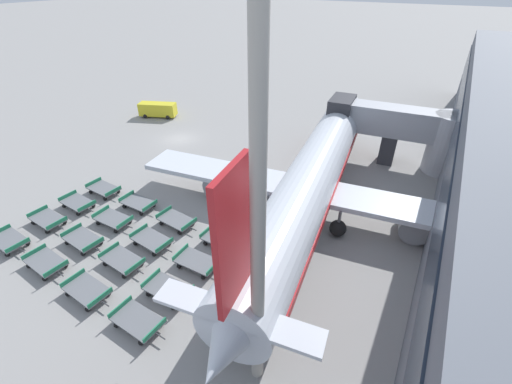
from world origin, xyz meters
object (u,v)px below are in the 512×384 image
(airplane, at_px, (313,178))
(baggage_dolly_row_near_col_b, at_px, (46,263))
(baggage_dolly_row_near_col_a, at_px, (9,241))
(baggage_dolly_row_mid_a_col_b, at_px, (83,240))
(baggage_dolly_row_mid_a_col_a, at_px, (48,219))
(baggage_dolly_row_far_col_d, at_px, (222,240))
(baggage_dolly_row_far_col_c, at_px, (177,220))
(baggage_dolly_row_mid_b_col_c, at_px, (152,240))
(baggage_dolly_row_mid_a_col_c, at_px, (123,260))
(baggage_dolly_row_mid_a_col_d, at_px, (168,289))
(baggage_dolly_row_far_col_b, at_px, (138,203))
(baggage_dolly_row_far_col_a, at_px, (104,189))
(baggage_dolly_row_near_col_c, at_px, (87,290))
(baggage_dolly_row_mid_b_col_a, at_px, (78,203))
(baggage_dolly_row_mid_b_col_b, at_px, (113,219))
(service_van, at_px, (158,109))
(baggage_dolly_row_mid_b_col_d, at_px, (197,262))
(apron_light_mast, at_px, (258,138))
(baggage_dolly_row_near_col_d, at_px, (138,321))

(airplane, height_order, baggage_dolly_row_near_col_b, airplane)
(baggage_dolly_row_near_col_a, distance_m, baggage_dolly_row_mid_a_col_b, 5.69)
(baggage_dolly_row_mid_a_col_a, bearing_deg, baggage_dolly_row_far_col_d, 19.37)
(baggage_dolly_row_far_col_c, distance_m, baggage_dolly_row_far_col_d, 4.73)
(baggage_dolly_row_mid_a_col_a, bearing_deg, baggage_dolly_row_mid_b_col_c, 13.47)
(baggage_dolly_row_mid_a_col_c, height_order, baggage_dolly_row_far_col_c, same)
(baggage_dolly_row_mid_a_col_d, relative_size, baggage_dolly_row_far_col_d, 0.99)
(baggage_dolly_row_mid_a_col_a, relative_size, baggage_dolly_row_mid_a_col_c, 1.00)
(baggage_dolly_row_mid_a_col_c, bearing_deg, baggage_dolly_row_far_col_b, 126.62)
(baggage_dolly_row_far_col_a, xyz_separation_m, baggage_dolly_row_far_col_b, (4.69, -0.12, 0.00))
(baggage_dolly_row_near_col_c, distance_m, baggage_dolly_row_mid_a_col_b, 5.60)
(baggage_dolly_row_near_col_c, xyz_separation_m, baggage_dolly_row_far_col_d, (4.92, 8.53, 0.00))
(baggage_dolly_row_mid_b_col_a, bearing_deg, baggage_dolly_row_near_col_a, -91.74)
(baggage_dolly_row_near_col_c, xyz_separation_m, baggage_dolly_row_mid_b_col_b, (-4.59, 6.22, 0.00))
(baggage_dolly_row_near_col_a, height_order, baggage_dolly_row_far_col_a, same)
(baggage_dolly_row_far_col_c, bearing_deg, service_van, 135.87)
(baggage_dolly_row_near_col_c, distance_m, baggage_dolly_row_far_col_c, 8.70)
(baggage_dolly_row_mid_b_col_d, bearing_deg, baggage_dolly_row_mid_a_col_a, -171.38)
(baggage_dolly_row_mid_a_col_a, distance_m, baggage_dolly_row_mid_a_col_b, 4.81)
(baggage_dolly_row_near_col_b, height_order, baggage_dolly_row_far_col_a, same)
(baggage_dolly_row_far_col_c, bearing_deg, baggage_dolly_row_far_col_b, 176.21)
(baggage_dolly_row_far_col_a, bearing_deg, baggage_dolly_row_mid_b_col_b, -32.34)
(baggage_dolly_row_far_col_b, distance_m, baggage_dolly_row_far_col_d, 9.43)
(service_van, distance_m, baggage_dolly_row_near_col_c, 33.45)
(baggage_dolly_row_mid_b_col_c, relative_size, apron_light_mast, 0.16)
(apron_light_mast, bearing_deg, baggage_dolly_row_near_col_b, -177.76)
(baggage_dolly_row_far_col_c, relative_size, apron_light_mast, 0.16)
(baggage_dolly_row_mid_b_col_c, height_order, baggage_dolly_row_far_col_b, same)
(baggage_dolly_row_mid_a_col_b, relative_size, baggage_dolly_row_mid_b_col_b, 1.02)
(baggage_dolly_row_near_col_a, xyz_separation_m, baggage_dolly_row_far_col_b, (4.99, 8.66, 0.00))
(baggage_dolly_row_mid_a_col_d, relative_size, baggage_dolly_row_mid_b_col_c, 0.98)
(baggage_dolly_row_near_col_a, height_order, baggage_dolly_row_mid_b_col_a, same)
(baggage_dolly_row_near_col_b, bearing_deg, service_van, 117.86)
(baggage_dolly_row_mid_a_col_d, relative_size, baggage_dolly_row_mid_b_col_d, 1.00)
(airplane, relative_size, baggage_dolly_row_mid_a_col_d, 10.14)
(baggage_dolly_row_mid_b_col_d, bearing_deg, baggage_dolly_row_mid_a_col_d, -91.84)
(baggage_dolly_row_near_col_c, height_order, baggage_dolly_row_mid_b_col_b, same)
(baggage_dolly_row_near_col_d, height_order, baggage_dolly_row_mid_b_col_b, same)
(baggage_dolly_row_far_col_d, bearing_deg, service_van, 141.81)
(baggage_dolly_row_mid_a_col_b, bearing_deg, apron_light_mast, -7.77)
(baggage_dolly_row_near_col_d, relative_size, baggage_dolly_row_far_col_d, 1.00)
(baggage_dolly_row_near_col_a, bearing_deg, baggage_dolly_row_mid_a_col_b, 30.34)
(service_van, relative_size, baggage_dolly_row_near_col_a, 1.45)
(baggage_dolly_row_near_col_b, bearing_deg, baggage_dolly_row_far_col_c, 59.62)
(baggage_dolly_row_mid_b_col_b, xyz_separation_m, baggage_dolly_row_mid_b_col_c, (4.75, -0.43, 0.00))
(service_van, height_order, baggage_dolly_row_far_col_d, service_van)
(baggage_dolly_row_near_col_d, height_order, baggage_dolly_row_mid_b_col_d, same)
(baggage_dolly_row_mid_b_col_b, bearing_deg, airplane, 36.92)
(baggage_dolly_row_near_col_a, relative_size, baggage_dolly_row_mid_a_col_c, 1.00)
(service_van, xyz_separation_m, baggage_dolly_row_mid_a_col_d, (23.72, -24.78, -0.62))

